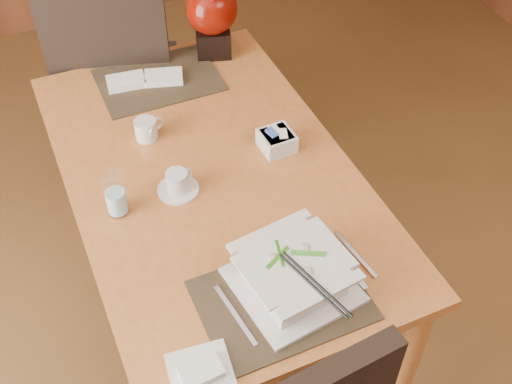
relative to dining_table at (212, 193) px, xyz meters
name	(u,v)px	position (x,y,z in m)	size (l,w,h in m)	color
dining_table	(212,193)	(0.00, 0.00, 0.00)	(0.90, 1.50, 0.75)	#BA6C33
placemat_near	(282,300)	(0.00, -0.55, 0.10)	(0.45, 0.33, 0.01)	black
placemat_far	(159,80)	(0.00, 0.55, 0.10)	(0.45, 0.33, 0.01)	black
soup_setting	(294,274)	(0.05, -0.52, 0.16)	(0.34, 0.34, 0.12)	silver
coffee_cup	(177,183)	(-0.12, -0.04, 0.13)	(0.13, 0.13, 0.08)	silver
water_glass	(115,194)	(-0.32, -0.05, 0.18)	(0.07, 0.07, 0.16)	silver
creamer_jug	(146,129)	(-0.14, 0.25, 0.13)	(0.10, 0.10, 0.07)	silver
sugar_caddy	(277,141)	(0.25, 0.02, 0.13)	(0.11, 0.11, 0.06)	silver
berry_decor	(212,15)	(0.26, 0.64, 0.26)	(0.20, 0.20, 0.29)	black
napkins_far	(148,79)	(-0.04, 0.55, 0.12)	(0.28, 0.10, 0.03)	white
bread_plate	(201,374)	(-0.28, -0.67, 0.10)	(0.16, 0.16, 0.01)	silver
far_chair	(117,74)	(-0.10, 0.86, -0.05)	(0.63, 0.63, 1.07)	black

